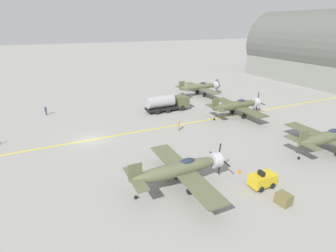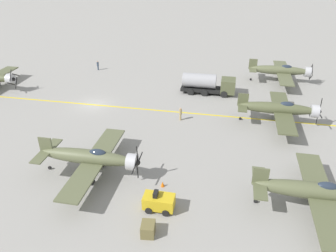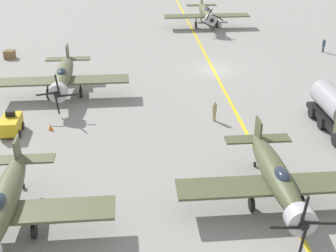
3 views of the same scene
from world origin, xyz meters
TOP-DOWN VIEW (x-y plane):
  - ground_plane at (0.00, 0.00)m, footprint 400.00×400.00m
  - taxiway_stripe at (0.00, 0.00)m, footprint 0.30×160.00m
  - airplane_mid_right at (15.15, 6.22)m, footprint 12.00×9.98m
  - airplane_far_center at (0.67, 24.76)m, footprint 12.00×9.98m
  - airplane_far_right at (16.18, 26.11)m, footprint 12.00×9.98m
  - airplane_far_left at (-14.10, 26.40)m, footprint 12.00×9.98m
  - fuel_tanker at (-7.31, 15.33)m, footprint 2.68×8.00m
  - tow_tractor at (18.53, 13.51)m, footprint 1.57×2.60m
  - ground_crew_walking at (2.18, 12.67)m, footprint 0.38×0.38m
  - ground_crew_inspecting at (-14.21, -4.99)m, footprint 0.36×0.36m
  - supply_crate_mid_lane at (21.38, 13.30)m, footprint 1.35×1.17m
  - traffic_cone at (15.57, 13.20)m, footprint 0.36×0.36m
  - hangar at (-14.16, 63.15)m, footprint 36.37×17.93m

SIDE VIEW (x-z plane):
  - ground_plane at x=0.00m, z-range 0.00..0.00m
  - taxiway_stripe at x=0.00m, z-range 0.00..0.01m
  - traffic_cone at x=15.57m, z-range 0.00..0.55m
  - supply_crate_mid_lane at x=21.38m, z-range 0.00..1.03m
  - tow_tractor at x=18.53m, z-range -0.11..1.69m
  - ground_crew_inspecting at x=-14.21m, z-range 0.08..1.72m
  - ground_crew_walking at x=2.18m, z-range 0.08..1.80m
  - fuel_tanker at x=-7.31m, z-range 0.02..3.00m
  - airplane_mid_right at x=15.15m, z-range 0.11..3.91m
  - airplane_far_center at x=0.67m, z-range 0.11..3.91m
  - airplane_far_right at x=16.18m, z-range 0.12..3.90m
  - airplane_far_left at x=-14.10m, z-range 0.19..3.84m
  - hangar at x=-14.16m, z-range -1.32..17.13m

